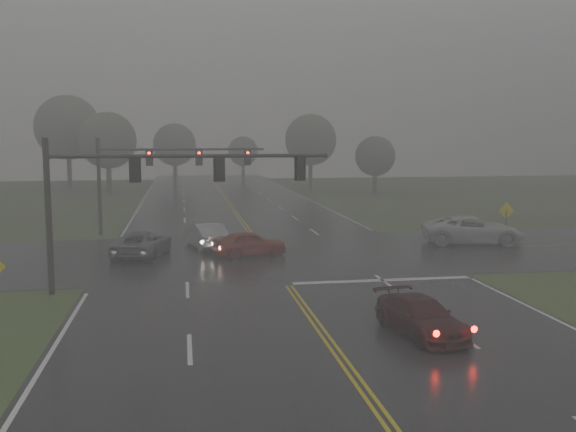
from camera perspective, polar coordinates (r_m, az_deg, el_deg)
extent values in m
plane|color=#30451D|center=(15.98, 8.74, -17.64)|extent=(180.00, 180.00, 0.00)
cube|color=black|center=(34.74, -1.56, -4.03)|extent=(18.00, 160.00, 0.02)
cube|color=black|center=(36.69, -1.99, -3.44)|extent=(120.00, 14.00, 0.02)
cube|color=silver|center=(30.36, 8.39, -5.72)|extent=(8.50, 0.50, 0.01)
imported|color=black|center=(22.49, 11.68, -10.33)|extent=(2.45, 4.53, 1.25)
imported|color=maroon|center=(36.28, -3.43, -3.57)|extent=(4.40, 2.53, 1.41)
imported|color=#95979C|center=(38.96, -7.28, -2.88)|extent=(2.67, 4.94, 1.54)
imported|color=#515458|center=(36.94, -12.79, -3.54)|extent=(3.48, 5.55, 1.43)
imported|color=silver|center=(41.96, 16.06, -2.39)|extent=(6.68, 4.07, 1.73)
cylinder|color=black|center=(28.72, -20.51, -0.10)|extent=(0.26, 0.26, 6.63)
cylinder|color=black|center=(28.54, -20.73, 5.05)|extent=(0.17, 0.17, 0.74)
cylinder|color=black|center=(27.99, -8.59, 5.30)|extent=(11.96, 0.17, 0.17)
cube|color=black|center=(28.08, -13.46, 4.06)|extent=(0.31, 0.26, 0.97)
cube|color=black|center=(28.23, -13.44, 4.08)|extent=(0.51, 0.03, 1.15)
cube|color=black|center=(28.06, -6.12, 4.21)|extent=(0.31, 0.26, 0.97)
cube|color=black|center=(28.21, -6.13, 4.23)|extent=(0.51, 0.03, 1.15)
cube|color=black|center=(28.49, 1.13, 4.29)|extent=(0.31, 0.26, 0.97)
cube|color=black|center=(28.63, 1.07, 4.31)|extent=(0.51, 0.03, 1.15)
cylinder|color=black|center=(45.36, -16.43, 2.49)|extent=(0.26, 0.26, 6.61)
cylinder|color=black|center=(45.25, -16.54, 5.74)|extent=(0.17, 0.17, 0.73)
cylinder|color=black|center=(44.90, -9.36, 5.86)|extent=(11.25, 0.17, 0.17)
cube|color=black|center=(44.97, -12.23, 5.10)|extent=(0.31, 0.26, 0.96)
cube|color=black|center=(45.12, -12.22, 5.11)|extent=(0.50, 0.03, 1.15)
cylinder|color=#FF0C05|center=(44.82, -12.25, 5.48)|extent=(0.20, 0.06, 0.20)
cube|color=black|center=(44.93, -7.91, 5.19)|extent=(0.31, 0.26, 0.96)
cube|color=black|center=(45.08, -7.92, 5.19)|extent=(0.50, 0.03, 1.15)
cylinder|color=#FF0C05|center=(44.78, -7.91, 5.57)|extent=(0.20, 0.06, 0.20)
cube|color=black|center=(45.15, -3.61, 5.25)|extent=(0.31, 0.26, 0.96)
cube|color=black|center=(45.29, -3.63, 5.26)|extent=(0.50, 0.03, 1.15)
cylinder|color=#FF0C05|center=(44.99, -3.59, 5.63)|extent=(0.20, 0.06, 0.20)
cylinder|color=black|center=(42.66, 18.80, -0.93)|extent=(0.07, 0.07, 2.07)
cube|color=yellow|center=(42.56, 18.84, 0.45)|extent=(1.09, 0.14, 1.09)
cylinder|color=#2E241E|center=(76.92, -15.62, 3.15)|extent=(0.58, 0.58, 3.67)
sphere|color=#32452E|center=(76.77, -15.73, 6.49)|extent=(6.52, 6.52, 6.52)
cylinder|color=#2E241E|center=(82.26, 2.01, 3.64)|extent=(0.52, 0.52, 3.69)
sphere|color=#32452E|center=(82.12, 2.02, 6.78)|extent=(6.55, 6.55, 6.55)
cylinder|color=#2E241E|center=(90.50, -9.99, 3.72)|extent=(0.58, 0.58, 3.29)
sphere|color=#32452E|center=(90.37, -10.05, 6.27)|extent=(5.85, 5.85, 5.85)
cylinder|color=#2E241E|center=(75.42, 7.72, 2.87)|extent=(0.53, 0.53, 2.62)
sphere|color=#32452E|center=(75.26, 7.76, 5.30)|extent=(4.65, 4.65, 4.65)
cylinder|color=#2E241E|center=(85.92, -18.85, 3.71)|extent=(0.57, 0.57, 4.58)
sphere|color=#32452E|center=(85.82, -19.00, 7.45)|extent=(8.14, 8.14, 8.14)
cylinder|color=#2E241E|center=(101.76, -4.00, 3.97)|extent=(0.53, 0.53, 2.62)
sphere|color=#32452E|center=(101.64, -4.02, 5.78)|extent=(4.66, 4.66, 4.66)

